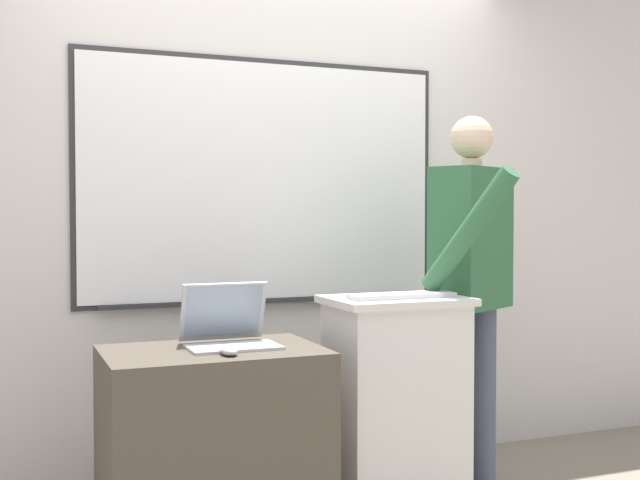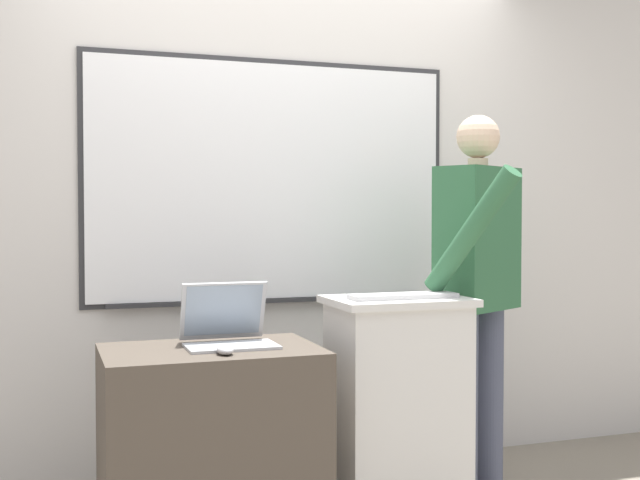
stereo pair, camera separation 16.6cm
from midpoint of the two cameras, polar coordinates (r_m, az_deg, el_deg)
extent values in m
cube|color=silver|center=(4.00, -4.96, 4.94)|extent=(6.40, 0.12, 2.99)
cube|color=#2D2D30|center=(3.92, -5.21, 4.17)|extent=(1.82, 0.02, 1.19)
cube|color=white|center=(3.92, -5.19, 4.17)|extent=(1.77, 0.02, 1.14)
cube|color=#2D2D30|center=(3.92, -5.10, -4.34)|extent=(1.59, 0.04, 0.02)
cube|color=silver|center=(3.43, 3.97, -12.11)|extent=(0.52, 0.38, 0.91)
cube|color=silver|center=(3.35, 3.99, -4.32)|extent=(0.57, 0.41, 0.03)
cube|color=#4C4238|center=(3.17, -9.14, -14.57)|extent=(0.82, 0.54, 0.77)
cylinder|color=#474C60|center=(3.69, 8.49, -11.56)|extent=(0.13, 0.13, 0.85)
cylinder|color=#474C60|center=(3.87, 10.22, -10.91)|extent=(0.13, 0.13, 0.85)
cube|color=#2D603D|center=(3.68, 9.44, 0.13)|extent=(0.46, 0.38, 0.64)
cylinder|color=beige|center=(3.69, 9.47, 5.40)|extent=(0.09, 0.09, 0.04)
sphere|color=beige|center=(3.70, 9.48, 7.21)|extent=(0.19, 0.19, 0.19)
cylinder|color=#2D603D|center=(3.33, 9.16, 0.64)|extent=(0.28, 0.43, 0.53)
cylinder|color=#2D603D|center=(3.88, 11.12, -0.15)|extent=(0.08, 0.08, 0.61)
cube|color=#B7BABF|center=(3.08, -7.72, -7.56)|extent=(0.34, 0.21, 0.01)
cube|color=#B7BABF|center=(3.20, -8.38, -5.03)|extent=(0.34, 0.09, 0.23)
cube|color=#8C9EB2|center=(3.20, -8.34, -5.00)|extent=(0.30, 0.08, 0.20)
cube|color=silver|center=(3.30, 4.41, -3.97)|extent=(0.45, 0.12, 0.02)
ellipsoid|color=#BCBCC1|center=(2.93, -8.10, -7.81)|extent=(0.06, 0.10, 0.03)
camera|label=1|loc=(0.08, -91.48, -0.05)|focal=45.00mm
camera|label=2|loc=(0.08, 88.52, 0.05)|focal=45.00mm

